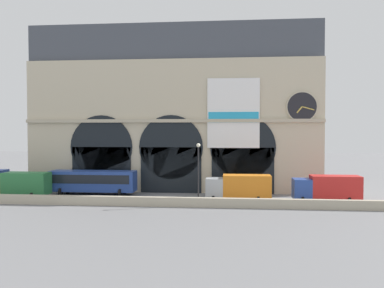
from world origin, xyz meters
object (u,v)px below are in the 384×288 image
object	(u,v)px
box_truck_mideast	(239,187)
box_truck_west	(20,184)
street_lamp_quayside	(198,166)
box_truck_east	(327,188)
bus_midwest	(93,181)

from	to	relation	value
box_truck_mideast	box_truck_west	bearing A→B (deg)	179.53
box_truck_mideast	street_lamp_quayside	size ratio (longest dim) A/B	1.09
box_truck_mideast	box_truck_east	world-z (taller)	same
street_lamp_quayside	box_truck_east	bearing A→B (deg)	12.39
box_truck_west	box_truck_east	world-z (taller)	same
box_truck_west	box_truck_east	bearing A→B (deg)	0.09
box_truck_mideast	box_truck_east	distance (m)	10.07
box_truck_west	bus_midwest	world-z (taller)	box_truck_west
box_truck_east	street_lamp_quayside	world-z (taller)	street_lamp_quayside
box_truck_west	street_lamp_quayside	size ratio (longest dim) A/B	1.09
box_truck_west	box_truck_east	xyz separation A→B (m)	(36.97, 0.06, 0.00)
box_truck_mideast	box_truck_east	size ratio (longest dim) A/B	1.00
bus_midwest	street_lamp_quayside	distance (m)	15.53
bus_midwest	box_truck_east	size ratio (longest dim) A/B	1.47
box_truck_west	street_lamp_quayside	world-z (taller)	street_lamp_quayside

